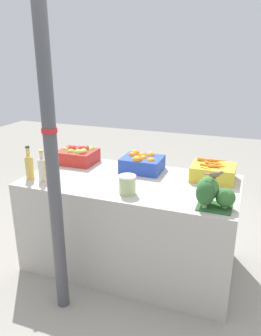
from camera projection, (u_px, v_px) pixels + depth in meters
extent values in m
plane|color=gray|center=(130.00, 262.00, 2.84)|extent=(10.00, 10.00, 0.00)
cube|color=#B7B2A8|center=(130.00, 223.00, 2.72)|extent=(1.67, 0.84, 0.77)
cylinder|color=#4C4C51|center=(51.00, 149.00, 1.99)|extent=(0.08, 0.08, 2.33)
cylinder|color=red|center=(49.00, 130.00, 1.95)|extent=(0.10, 0.10, 0.03)
cube|color=red|center=(77.00, 157.00, 2.98)|extent=(0.33, 0.28, 0.12)
sphere|color=red|center=(83.00, 155.00, 2.86)|extent=(0.07, 0.07, 0.07)
sphere|color=#9EBC42|center=(78.00, 154.00, 2.88)|extent=(0.08, 0.08, 0.08)
sphere|color=red|center=(72.00, 149.00, 3.02)|extent=(0.08, 0.08, 0.08)
sphere|color=#9EBC42|center=(65.00, 150.00, 2.99)|extent=(0.06, 0.06, 0.06)
sphere|color=#9EBC42|center=(82.00, 153.00, 2.87)|extent=(0.07, 0.07, 0.07)
sphere|color=red|center=(82.00, 149.00, 3.03)|extent=(0.06, 0.06, 0.06)
sphere|color=#9EBC42|center=(90.00, 151.00, 2.98)|extent=(0.07, 0.07, 0.07)
sphere|color=red|center=(86.00, 150.00, 2.98)|extent=(0.08, 0.08, 0.08)
sphere|color=#9EBC42|center=(84.00, 153.00, 2.89)|extent=(0.08, 0.08, 0.08)
sphere|color=#9EBC42|center=(91.00, 150.00, 3.01)|extent=(0.08, 0.08, 0.08)
sphere|color=#9EBC42|center=(71.00, 153.00, 2.91)|extent=(0.07, 0.07, 0.07)
cube|color=#2847B7|center=(142.00, 164.00, 2.77)|extent=(0.33, 0.28, 0.12)
sphere|color=orange|center=(135.00, 154.00, 2.86)|extent=(0.08, 0.08, 0.08)
sphere|color=orange|center=(137.00, 160.00, 2.68)|extent=(0.08, 0.08, 0.08)
sphere|color=orange|center=(144.00, 159.00, 2.74)|extent=(0.07, 0.07, 0.07)
sphere|color=orange|center=(138.00, 161.00, 2.67)|extent=(0.07, 0.07, 0.07)
sphere|color=orange|center=(139.00, 161.00, 2.71)|extent=(0.07, 0.07, 0.07)
sphere|color=orange|center=(143.00, 157.00, 2.81)|extent=(0.08, 0.08, 0.08)
sphere|color=orange|center=(150.00, 156.00, 2.81)|extent=(0.08, 0.08, 0.08)
sphere|color=orange|center=(133.00, 156.00, 2.81)|extent=(0.08, 0.08, 0.08)
sphere|color=orange|center=(151.00, 162.00, 2.68)|extent=(0.08, 0.08, 0.08)
cube|color=gold|center=(213.00, 172.00, 2.58)|extent=(0.33, 0.28, 0.12)
cone|color=orange|center=(214.00, 164.00, 2.52)|extent=(0.14, 0.04, 0.03)
cone|color=orange|center=(219.00, 161.00, 2.60)|extent=(0.15, 0.06, 0.03)
cone|color=orange|center=(208.00, 166.00, 2.48)|extent=(0.12, 0.06, 0.02)
cone|color=orange|center=(217.00, 166.00, 2.49)|extent=(0.13, 0.04, 0.03)
cone|color=orange|center=(215.00, 162.00, 2.61)|extent=(0.13, 0.07, 0.02)
cone|color=orange|center=(207.00, 160.00, 2.64)|extent=(0.15, 0.03, 0.03)
cone|color=orange|center=(218.00, 166.00, 2.51)|extent=(0.15, 0.06, 0.03)
cube|color=#2D602D|center=(214.00, 207.00, 2.12)|extent=(0.22, 0.18, 0.01)
ellipsoid|color=#2D602D|center=(205.00, 193.00, 2.07)|extent=(0.12, 0.12, 0.16)
cylinder|color=#B2C693|center=(204.00, 206.00, 2.10)|extent=(0.03, 0.03, 0.02)
ellipsoid|color=#387033|center=(226.00, 198.00, 2.08)|extent=(0.12, 0.12, 0.12)
cylinder|color=#B2C693|center=(225.00, 206.00, 2.10)|extent=(0.03, 0.03, 0.02)
ellipsoid|color=#427F3D|center=(208.00, 189.00, 2.12)|extent=(0.14, 0.14, 0.16)
cylinder|color=#B2C693|center=(207.00, 202.00, 2.15)|extent=(0.03, 0.03, 0.02)
cylinder|color=gold|center=(29.00, 168.00, 2.59)|extent=(0.06, 0.06, 0.18)
cone|color=gold|center=(28.00, 156.00, 2.56)|extent=(0.06, 0.06, 0.03)
cylinder|color=gold|center=(28.00, 151.00, 2.54)|extent=(0.03, 0.03, 0.05)
cylinder|color=#2D2D33|center=(27.00, 147.00, 2.53)|extent=(0.03, 0.03, 0.01)
cylinder|color=beige|center=(43.00, 170.00, 2.55)|extent=(0.07, 0.07, 0.17)
cone|color=beige|center=(42.00, 158.00, 2.52)|extent=(0.07, 0.07, 0.02)
cylinder|color=beige|center=(41.00, 154.00, 2.51)|extent=(0.03, 0.03, 0.04)
cylinder|color=gold|center=(41.00, 151.00, 2.50)|extent=(0.03, 0.03, 0.01)
cylinder|color=gold|center=(55.00, 170.00, 2.51)|extent=(0.06, 0.06, 0.20)
cone|color=gold|center=(54.00, 156.00, 2.47)|extent=(0.06, 0.06, 0.02)
cylinder|color=gold|center=(53.00, 152.00, 2.46)|extent=(0.03, 0.03, 0.04)
cylinder|color=silver|center=(53.00, 149.00, 2.46)|extent=(0.03, 0.03, 0.01)
cylinder|color=#B2C684|center=(127.00, 185.00, 2.32)|extent=(0.12, 0.12, 0.12)
cylinder|color=white|center=(127.00, 176.00, 2.30)|extent=(0.12, 0.12, 0.01)
cube|color=#4C3D2D|center=(214.00, 178.00, 2.07)|extent=(0.02, 0.02, 0.01)
ellipsoid|color=#7A664C|center=(215.00, 174.00, 2.07)|extent=(0.08, 0.06, 0.04)
sphere|color=#897556|center=(221.00, 173.00, 2.06)|extent=(0.03, 0.03, 0.03)
cone|color=#4C3D28|center=(223.00, 172.00, 2.06)|extent=(0.02, 0.01, 0.01)
cube|color=#7A664C|center=(206.00, 174.00, 2.06)|extent=(0.04, 0.03, 0.01)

